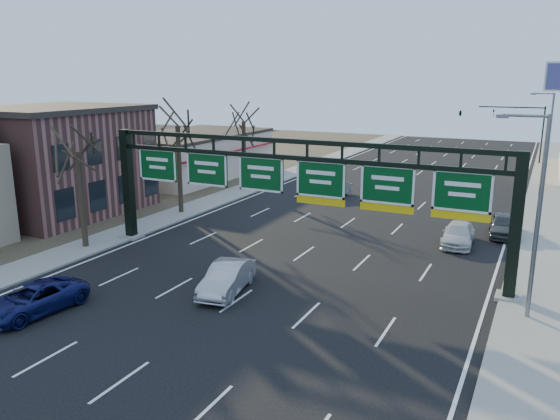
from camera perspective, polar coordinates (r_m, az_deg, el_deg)
The scene contains 19 objects.
ground at distance 25.10m, azimuth -6.94°, elevation -11.00°, with size 160.00×160.00×0.00m, color black.
sidewalk_left at distance 47.71m, azimuth -6.72°, elevation 1.06°, with size 3.00×120.00×0.12m, color gray.
sidewalk_right at distance 40.32m, azimuth 25.54°, elevation -2.58°, with size 3.00×120.00×0.12m, color gray.
dirt_strip_left at distance 55.20m, azimuth -17.42°, elevation 2.22°, with size 21.00×120.00×0.06m, color #473D2B.
lane_markings at distance 42.28m, azimuth 8.01°, elevation -0.71°, with size 21.60×120.00×0.01m, color white.
sign_gantry at distance 30.29m, azimuth 1.35°, elevation 2.64°, with size 24.60×1.20×7.20m.
brick_block at distance 45.90m, azimuth -22.32°, elevation 4.83°, with size 10.40×12.40×8.30m.
cream_strip at distance 59.44m, azimuth -9.11°, elevation 5.75°, with size 10.90×18.40×4.70m.
tree_gantry at distance 35.14m, azimuth -20.55°, elevation 7.42°, with size 3.60×3.60×8.48m.
tree_mid at distance 42.54m, azimuth -10.72°, elevation 10.00°, with size 3.60×3.60×9.24m.
tree_far at distance 50.90m, azimuth -3.85°, elevation 10.37°, with size 3.60×3.60×8.86m.
streetlight_near at distance 25.53m, azimuth 25.18°, elevation 0.25°, with size 2.15×0.22×9.00m.
streetlight_far at distance 59.20m, azimuth 26.21°, elevation 7.14°, with size 2.15×0.22×9.00m.
traffic_signal_mast at distance 74.45m, azimuth 21.14°, elevation 9.02°, with size 10.16×0.54×7.00m.
car_blue_suv at distance 27.41m, azimuth -24.34°, elevation -8.47°, with size 2.24×4.86×1.35m, color #121650.
car_silver_sedan at distance 27.43m, azimuth -5.56°, elevation -7.08°, with size 1.57×4.51×1.48m, color #A7A7AC.
car_white_wagon at distance 36.77m, azimuth 18.12°, elevation -2.41°, with size 1.86×4.57×1.33m, color silver.
car_grey_far at distance 39.72m, azimuth 22.32°, elevation -1.45°, with size 1.79×4.45×1.52m, color #3B3E40.
car_silver_distant at distance 48.98m, azimuth 5.75°, elevation 2.15°, with size 1.43×4.09×1.35m, color #9F9EA3.
Camera 1 is at (12.70, -18.95, 10.47)m, focal length 35.00 mm.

